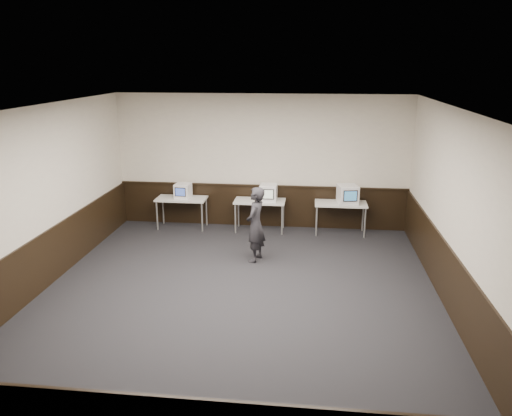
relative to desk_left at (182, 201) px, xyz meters
The scene contains 17 objects.
floor 4.13m from the desk_left, 62.18° to the right, with size 8.00×8.00×0.00m, color black.
ceiling 4.79m from the desk_left, 62.18° to the right, with size 8.00×8.00×0.00m, color white.
back_wall 2.15m from the desk_left, 11.89° to the left, with size 7.00×7.00×0.00m, color beige.
front_wall 7.89m from the desk_left, 75.96° to the right, with size 7.00×7.00×0.00m, color beige.
left_wall 4.05m from the desk_left, 113.96° to the right, with size 8.00×8.00×0.00m, color beige.
right_wall 6.56m from the desk_left, 33.69° to the right, with size 8.00×8.00×0.00m, color beige.
wainscot_back 1.95m from the desk_left, 11.31° to the left, with size 6.98×0.04×1.00m, color black.
wainscot_left 3.94m from the desk_left, 113.70° to the right, with size 0.04×7.98×1.00m, color black.
wainscot_right 6.48m from the desk_left, 33.79° to the right, with size 0.04×7.98×1.00m, color black.
wainscot_rail 1.96m from the desk_left, 10.73° to the left, with size 6.98×0.06×0.04m, color black.
desk_left is the anchor object (origin of this frame).
desk_center 1.90m from the desk_left, ahead, with size 1.20×0.60×0.75m.
desk_right 3.80m from the desk_left, ahead, with size 1.20×0.60×0.75m.
emac_left 0.25m from the desk_left, ahead, with size 0.39×0.41×0.36m.
emac_center 2.13m from the desk_left, ahead, with size 0.41×0.44×0.40m.
emac_right 3.96m from the desk_left, ahead, with size 0.52×0.54×0.44m.
person 2.76m from the desk_left, 42.99° to the right, with size 0.56×0.37×1.54m, color #232227.
Camera 1 is at (1.20, -7.71, 3.91)m, focal length 35.00 mm.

